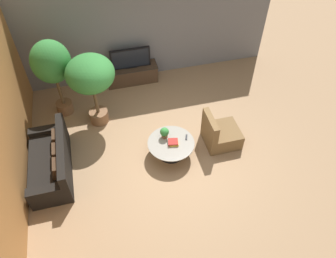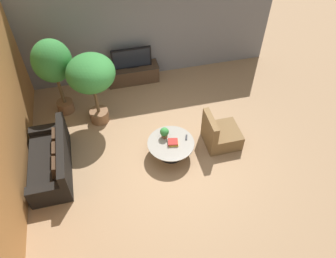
{
  "view_description": "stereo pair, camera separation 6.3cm",
  "coord_description": "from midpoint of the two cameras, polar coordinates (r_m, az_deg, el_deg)",
  "views": [
    {
      "loc": [
        -1.3,
        -4.66,
        5.98
      ],
      "look_at": [
        -0.0,
        0.31,
        0.55
      ],
      "focal_mm": 35.0,
      "sensor_mm": 36.0,
      "label": 1
    },
    {
      "loc": [
        -1.23,
        -4.68,
        5.98
      ],
      "look_at": [
        -0.0,
        0.31,
        0.55
      ],
      "focal_mm": 35.0,
      "sensor_mm": 36.0,
      "label": 2
    }
  ],
  "objects": [
    {
      "name": "ground_plane",
      "position": [
        7.69,
        0.82,
        -4.44
      ],
      "size": [
        24.0,
        24.0,
        0.0
      ],
      "primitive_type": "plane",
      "color": "#9E7A56"
    },
    {
      "name": "back_wall_stone",
      "position": [
        9.2,
        -4.38,
        17.3
      ],
      "size": [
        7.4,
        0.12,
        3.0
      ],
      "primitive_type": "cube",
      "color": "slate",
      "rests_on": "ground"
    },
    {
      "name": "side_wall_left",
      "position": [
        6.91,
        -26.67,
        0.07
      ],
      "size": [
        0.12,
        7.4,
        3.0
      ],
      "primitive_type": "cube",
      "color": "#B2753D",
      "rests_on": "ground"
    },
    {
      "name": "media_console",
      "position": [
        9.56,
        -5.93,
        9.57
      ],
      "size": [
        1.46,
        0.5,
        0.5
      ],
      "color": "#473323",
      "rests_on": "ground"
    },
    {
      "name": "television",
      "position": [
        9.25,
        -6.18,
        12.17
      ],
      "size": [
        1.1,
        0.13,
        0.58
      ],
      "color": "black",
      "rests_on": "media_console"
    },
    {
      "name": "coffee_table",
      "position": [
        7.49,
        0.74,
        -2.99
      ],
      "size": [
        1.07,
        1.07,
        0.4
      ],
      "color": "black",
      "rests_on": "ground"
    },
    {
      "name": "couch_by_wall",
      "position": [
        7.63,
        -19.32,
        -5.36
      ],
      "size": [
        0.84,
        1.88,
        0.84
      ],
      "rotation": [
        0.0,
        0.0,
        -1.57
      ],
      "color": "black",
      "rests_on": "ground"
    },
    {
      "name": "armchair_wicker",
      "position": [
        7.84,
        9.27,
        -0.98
      ],
      "size": [
        0.8,
        0.76,
        0.86
      ],
      "rotation": [
        0.0,
        0.0,
        1.57
      ],
      "color": "brown",
      "rests_on": "ground"
    },
    {
      "name": "potted_palm_tall",
      "position": [
        8.21,
        -19.23,
        10.65
      ],
      "size": [
        0.93,
        0.93,
        2.09
      ],
      "color": "brown",
      "rests_on": "ground"
    },
    {
      "name": "potted_palm_corner",
      "position": [
        7.73,
        -12.98,
        8.97
      ],
      "size": [
        1.12,
        1.12,
        1.91
      ],
      "color": "brown",
      "rests_on": "ground"
    },
    {
      "name": "potted_plant_tabletop",
      "position": [
        7.41,
        -0.38,
        -0.61
      ],
      "size": [
        0.2,
        0.2,
        0.27
      ],
      "color": "brown",
      "rests_on": "coffee_table"
    },
    {
      "name": "book_stack",
      "position": [
        7.36,
        1.17,
        -2.31
      ],
      "size": [
        0.27,
        0.26,
        0.07
      ],
      "color": "gold",
      "rests_on": "coffee_table"
    },
    {
      "name": "remote_black",
      "position": [
        7.51,
        3.46,
        -1.47
      ],
      "size": [
        0.09,
        0.16,
        0.02
      ],
      "primitive_type": "cube",
      "rotation": [
        0.0,
        0.0,
        -0.35
      ],
      "color": "black",
      "rests_on": "coffee_table"
    }
  ]
}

